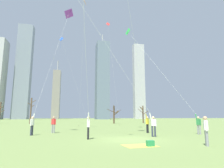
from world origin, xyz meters
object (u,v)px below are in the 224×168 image
(bystander_strolling_midfield, at_px, (206,129))
(bare_tree_far_right_edge, at_px, (31,110))
(picnic_spot, at_px, (146,144))
(bare_tree_right_of_center, at_px, (143,113))
(kite_flyer_foreground_right_teal, at_px, (121,73))
(kite_flyer_far_back_yellow, at_px, (141,81))
(distant_kite_low_near_trees_orange, at_px, (84,18))
(distant_kite_drifting_right_red, at_px, (109,37))
(kite_flyer_foreground_left_pink, at_px, (87,96))
(distant_kite_high_overhead_blue, at_px, (63,44))
(bystander_far_off_by_trees, at_px, (53,124))
(bare_tree_leftmost, at_px, (114,114))
(kite_flyer_midfield_left_purple, at_px, (45,86))
(bare_tree_left_of_center, at_px, (0,112))
(kite_flyer_midfield_right_green, at_px, (181,100))

(bystander_strolling_midfield, relative_size, bare_tree_far_right_edge, 0.27)
(picnic_spot, xyz_separation_m, bare_tree_right_of_center, (14.21, 37.02, 2.33))
(kite_flyer_foreground_right_teal, distance_m, kite_flyer_far_back_yellow, 3.38)
(kite_flyer_foreground_right_teal, height_order, bare_tree_far_right_edge, kite_flyer_foreground_right_teal)
(bare_tree_far_right_edge, bearing_deg, picnic_spot, -70.75)
(distant_kite_low_near_trees_orange, bearing_deg, distant_kite_drifting_right_red, 51.71)
(kite_flyer_foreground_left_pink, distance_m, distant_kite_high_overhead_blue, 31.69)
(bystander_strolling_midfield, distance_m, bare_tree_far_right_edge, 41.72)
(bare_tree_right_of_center, bearing_deg, distant_kite_low_near_trees_orange, -132.94)
(bystander_far_off_by_trees, distance_m, bare_tree_right_of_center, 33.66)
(bare_tree_far_right_edge, distance_m, bare_tree_leftmost, 19.46)
(bystander_far_off_by_trees, distance_m, distant_kite_high_overhead_blue, 26.85)
(distant_kite_low_near_trees_orange, bearing_deg, bare_tree_far_right_edge, 120.05)
(distant_kite_high_overhead_blue, bearing_deg, kite_flyer_far_back_yellow, -70.61)
(bystander_strolling_midfield, height_order, distant_kite_high_overhead_blue, distant_kite_high_overhead_blue)
(picnic_spot, bearing_deg, bystander_strolling_midfield, -12.38)
(kite_flyer_midfield_left_purple, bearing_deg, picnic_spot, -54.43)
(picnic_spot, bearing_deg, bare_tree_left_of_center, 116.99)
(distant_kite_high_overhead_blue, xyz_separation_m, bare_tree_right_of_center, (20.46, 5.86, -14.92))
(bare_tree_far_right_edge, bearing_deg, kite_flyer_midfield_right_green, -57.33)
(kite_flyer_midfield_right_green, xyz_separation_m, kite_flyer_foreground_left_pink, (-9.56, -3.84, -0.16))
(kite_flyer_midfield_left_purple, relative_size, distant_kite_high_overhead_blue, 0.82)
(kite_flyer_midfield_left_purple, distance_m, picnic_spot, 12.29)
(kite_flyer_midfield_left_purple, relative_size, bare_tree_right_of_center, 3.58)
(distant_kite_high_overhead_blue, relative_size, distant_kite_drifting_right_red, 0.91)
(kite_flyer_midfield_right_green, height_order, picnic_spot, kite_flyer_midfield_right_green)
(picnic_spot, bearing_deg, kite_flyer_midfield_right_green, 46.53)
(bare_tree_right_of_center, bearing_deg, bare_tree_left_of_center, 174.75)
(kite_flyer_foreground_left_pink, bearing_deg, distant_kite_high_overhead_blue, 96.58)
(distant_kite_high_overhead_blue, height_order, bare_tree_left_of_center, distant_kite_high_overhead_blue)
(distant_kite_low_near_trees_orange, height_order, bare_tree_far_right_edge, distant_kite_low_near_trees_orange)
(distant_kite_high_overhead_blue, relative_size, bare_tree_right_of_center, 4.35)
(bare_tree_leftmost, bearing_deg, bystander_far_off_by_trees, -115.23)
(bystander_strolling_midfield, relative_size, distant_kite_low_near_trees_orange, 0.08)
(kite_flyer_foreground_right_teal, height_order, bystander_far_off_by_trees, kite_flyer_foreground_right_teal)
(picnic_spot, height_order, bare_tree_far_right_edge, bare_tree_far_right_edge)
(kite_flyer_midfield_right_green, height_order, distant_kite_drifting_right_red, distant_kite_drifting_right_red)
(bystander_strolling_midfield, height_order, distant_kite_drifting_right_red, distant_kite_drifting_right_red)
(kite_flyer_foreground_left_pink, xyz_separation_m, distant_kite_low_near_trees_orange, (0.57, 16.06, 14.58))
(kite_flyer_midfield_left_purple, height_order, distant_kite_drifting_right_red, distant_kite_drifting_right_red)
(distant_kite_low_near_trees_orange, relative_size, picnic_spot, 10.61)
(kite_flyer_midfield_right_green, height_order, bare_tree_left_of_center, kite_flyer_midfield_right_green)
(kite_flyer_midfield_right_green, distance_m, bare_tree_leftmost, 28.23)
(bystander_far_off_by_trees, xyz_separation_m, distant_kite_high_overhead_blue, (-0.55, 21.23, 16.44))
(kite_flyer_far_back_yellow, xyz_separation_m, picnic_spot, (-2.34, -6.73, -4.84))
(bare_tree_right_of_center, bearing_deg, kite_flyer_far_back_yellow, -111.40)
(kite_flyer_midfield_left_purple, distance_m, distant_kite_low_near_trees_orange, 16.89)
(kite_flyer_midfield_left_purple, xyz_separation_m, kite_flyer_foreground_left_pink, (3.65, -6.26, -1.49))
(bare_tree_far_right_edge, bearing_deg, kite_flyer_foreground_left_pink, -73.68)
(bare_tree_far_right_edge, bearing_deg, bystander_far_off_by_trees, -74.99)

